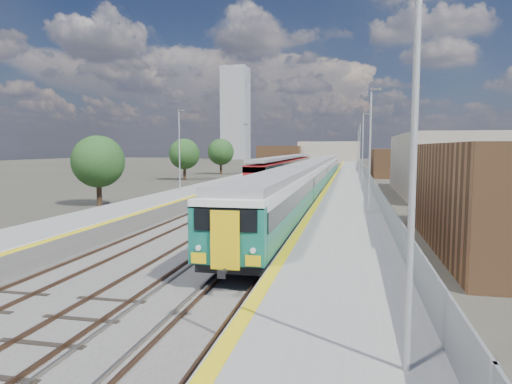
% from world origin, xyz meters
% --- Properties ---
extents(ground, '(320.00, 320.00, 0.00)m').
position_xyz_m(ground, '(0.00, 50.00, 0.00)').
color(ground, '#47443A').
rests_on(ground, ground).
extents(ballast_bed, '(10.50, 155.00, 0.06)m').
position_xyz_m(ballast_bed, '(-2.25, 52.50, 0.03)').
color(ballast_bed, '#565451').
rests_on(ballast_bed, ground).
extents(tracks, '(8.96, 160.00, 0.17)m').
position_xyz_m(tracks, '(-1.65, 54.18, 0.11)').
color(tracks, '#4C3323').
rests_on(tracks, ground).
extents(platform_right, '(4.70, 155.00, 8.52)m').
position_xyz_m(platform_right, '(5.28, 52.49, 0.54)').
color(platform_right, slate).
rests_on(platform_right, ground).
extents(platform_left, '(4.30, 155.00, 8.52)m').
position_xyz_m(platform_left, '(-9.05, 52.49, 0.52)').
color(platform_left, slate).
rests_on(platform_left, ground).
extents(buildings, '(72.00, 185.50, 40.00)m').
position_xyz_m(buildings, '(-18.12, 138.60, 10.70)').
color(buildings, brown).
rests_on(buildings, ground).
extents(green_train, '(2.72, 75.66, 2.99)m').
position_xyz_m(green_train, '(1.50, 46.04, 2.11)').
color(green_train, black).
rests_on(green_train, ground).
extents(red_train, '(2.73, 55.46, 3.45)m').
position_xyz_m(red_train, '(-5.50, 72.83, 2.04)').
color(red_train, black).
rests_on(red_train, ground).
extents(tree_a, '(4.46, 4.46, 6.05)m').
position_xyz_m(tree_a, '(-15.68, 29.16, 3.80)').
color(tree_a, '#382619').
rests_on(tree_a, ground).
extents(tree_b, '(4.71, 4.71, 6.39)m').
position_xyz_m(tree_b, '(-19.80, 60.47, 4.02)').
color(tree_b, '#382619').
rests_on(tree_b, ground).
extents(tree_c, '(4.93, 4.93, 6.68)m').
position_xyz_m(tree_c, '(-18.69, 76.68, 4.20)').
color(tree_c, '#382619').
rests_on(tree_c, ground).
extents(tree_d, '(4.61, 4.61, 6.25)m').
position_xyz_m(tree_d, '(21.18, 65.06, 3.93)').
color(tree_d, '#382619').
rests_on(tree_d, ground).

